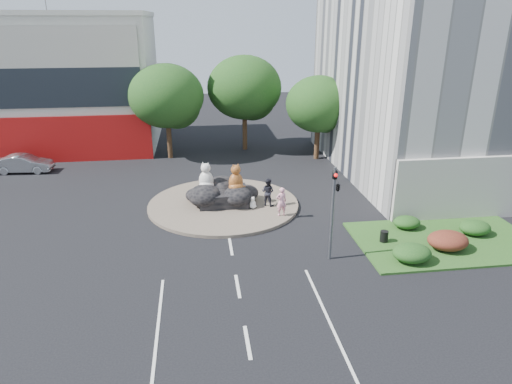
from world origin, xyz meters
TOP-DOWN VIEW (x-y plane):
  - ground at (0.00, 0.00)m, footprint 120.00×120.00m
  - roundabout_island at (0.00, 10.00)m, footprint 10.00×10.00m
  - rock_plinth at (0.00, 10.00)m, footprint 3.20×2.60m
  - shophouse_block at (-18.00, 27.91)m, footprint 25.20×12.30m
  - grass_verge at (12.00, 3.00)m, footprint 10.00×6.00m
  - tree_left at (-3.93, 22.06)m, footprint 6.46×6.46m
  - tree_mid at (3.07, 24.06)m, footprint 6.84×6.84m
  - tree_right at (9.07, 20.06)m, footprint 5.70×5.70m
  - hedge_near_green at (9.00, 1.00)m, footprint 2.00×1.60m
  - hedge_red at (11.50, 2.00)m, footprint 2.20×1.76m
  - hedge_mid_green at (14.00, 3.50)m, footprint 1.80×1.44m
  - hedge_back_green at (10.50, 4.80)m, footprint 1.60×1.28m
  - traffic_light at (5.10, 2.00)m, footprint 0.44×1.24m
  - street_lamp at (12.82, 8.00)m, footprint 2.34×0.22m
  - cat_white at (-1.08, 10.33)m, footprint 1.42×1.34m
  - cat_tabby at (0.84, 9.77)m, footprint 1.44×1.37m
  - kitten_calico at (-1.25, 9.25)m, footprint 0.73×0.73m
  - kitten_white at (1.84, 8.85)m, footprint 0.61×0.57m
  - pedestrian_pink at (3.45, 7.44)m, footprint 0.75×0.56m
  - pedestrian_dark at (2.88, 9.19)m, footprint 1.15×1.10m
  - parked_car at (-15.60, 19.30)m, footprint 4.51×1.80m
  - litter_bin at (8.47, 3.28)m, footprint 0.48×0.48m

SIDE VIEW (x-z plane):
  - ground at x=0.00m, z-range 0.00..0.00m
  - grass_verge at x=12.00m, z-range 0.00..0.12m
  - roundabout_island at x=0.00m, z-range 0.00..0.20m
  - litter_bin at x=8.47m, z-range 0.12..0.75m
  - hedge_back_green at x=10.50m, z-range 0.12..0.84m
  - hedge_mid_green at x=14.00m, z-range 0.12..0.93m
  - hedge_near_green at x=9.00m, z-range 0.12..1.02m
  - kitten_white at x=1.84m, z-range 0.20..1.00m
  - hedge_red at x=11.50m, z-range 0.12..1.11m
  - rock_plinth at x=0.00m, z-range 0.20..1.10m
  - kitten_calico at x=-1.25m, z-range 0.20..1.12m
  - parked_car at x=-15.60m, z-range 0.00..1.46m
  - pedestrian_pink at x=3.45m, z-range 0.20..2.05m
  - pedestrian_dark at x=2.88m, z-range 0.20..2.06m
  - cat_tabby at x=0.84m, z-range 1.10..2.97m
  - cat_white at x=-1.08m, z-range 1.10..2.99m
  - traffic_light at x=5.10m, z-range 1.12..6.12m
  - street_lamp at x=12.82m, z-range 0.52..8.58m
  - tree_right at x=9.07m, z-range 0.98..8.28m
  - tree_left at x=-3.93m, z-range 1.11..9.38m
  - tree_mid at x=3.07m, z-range 1.18..9.94m
  - shophouse_block at x=-18.00m, z-range -2.52..14.88m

